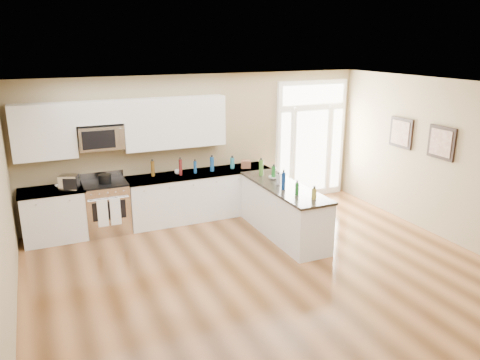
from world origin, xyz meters
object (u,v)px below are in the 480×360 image
at_px(kitchen_range, 107,207).
at_px(toaster_oven, 69,182).
at_px(stockpot, 105,178).
at_px(peninsula_cabinet, 283,212).

distance_m(kitchen_range, toaster_oven, 0.86).
xyz_separation_m(kitchen_range, stockpot, (0.01, -0.03, 0.56)).
distance_m(peninsula_cabinet, kitchen_range, 3.23).
relative_size(peninsula_cabinet, kitchen_range, 2.15).
bearing_deg(stockpot, peninsula_cabinet, -26.24).
relative_size(kitchen_range, toaster_oven, 3.59).
height_order(peninsula_cabinet, stockpot, stockpot).
bearing_deg(kitchen_range, peninsula_cabinet, -26.63).
bearing_deg(peninsula_cabinet, kitchen_range, 153.37).
bearing_deg(peninsula_cabinet, toaster_oven, 159.37).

